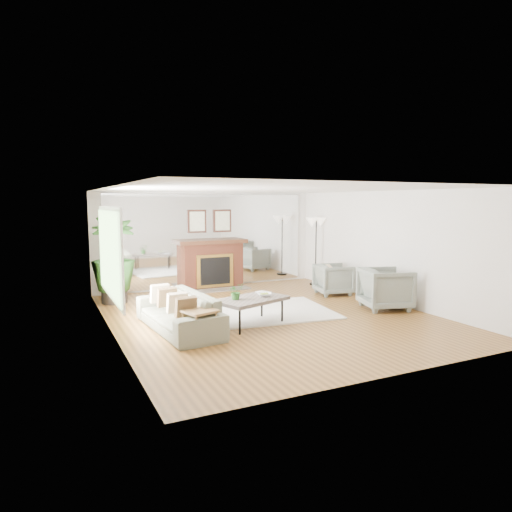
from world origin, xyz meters
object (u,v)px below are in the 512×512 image
armchair_back (334,279)px  potted_ficus (113,257)px  fireplace (212,263)px  sofa (179,312)px  coffee_table (252,300)px  side_table (199,315)px  floor_lamp (316,228)px  armchair_front (386,289)px

armchair_back → potted_ficus: potted_ficus is taller
fireplace → sofa: (-1.91, -3.48, -0.33)m
coffee_table → potted_ficus: potted_ficus is taller
sofa → armchair_back: armchair_back is taller
sofa → side_table: 0.86m
sofa → floor_lamp: (4.61, 2.72, 1.23)m
coffee_table → armchair_front: bearing=-0.7°
fireplace → sofa: fireplace is taller
armchair_front → potted_ficus: bearing=75.6°
sofa → armchair_back: size_ratio=2.73×
armchair_front → fireplace: bearing=50.0°
fireplace → side_table: size_ratio=3.46×
sofa → coffee_table: bearing=72.7°
sofa → fireplace: bearing=146.3°
coffee_table → armchair_back: bearing=29.5°
coffee_table → armchair_front: 3.11m
armchair_front → side_table: size_ratio=1.62×
fireplace → armchair_front: bearing=-56.8°
armchair_back → floor_lamp: bearing=-2.3°
coffee_table → floor_lamp: floor_lamp is taller
armchair_back → floor_lamp: 1.79m
armchair_front → potted_ficus: size_ratio=0.49×
fireplace → armchair_back: fireplace is taller
coffee_table → potted_ficus: size_ratio=0.75×
coffee_table → floor_lamp: (3.32, 3.00, 1.09)m
floor_lamp → sofa: bearing=-149.5°
fireplace → armchair_front: fireplace is taller
potted_ficus → armchair_back: bearing=-15.1°
floor_lamp → armchair_front: bearing=-94.1°
fireplace → coffee_table: 3.81m
coffee_table → fireplace: bearing=80.6°
armchair_front → floor_lamp: floor_lamp is taller
potted_ficus → floor_lamp: bearing=-0.5°
fireplace → floor_lamp: fireplace is taller
fireplace → coffee_table: bearing=-99.4°
side_table → coffee_table: bearing=25.6°
fireplace → side_table: fireplace is taller
sofa → floor_lamp: 5.49m
coffee_table → side_table: side_table is taller
potted_ficus → floor_lamp: (5.30, -0.05, 0.52)m
armchair_back → armchair_front: size_ratio=0.86×
side_table → sofa: bearing=96.6°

